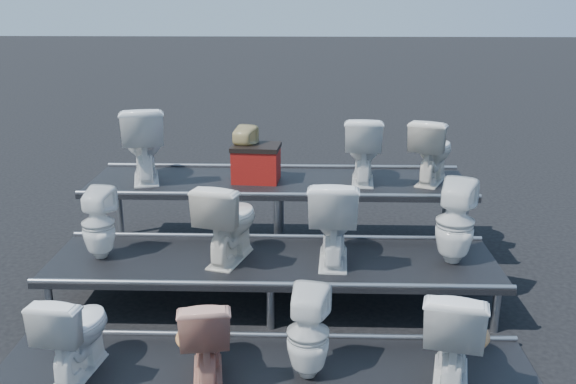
{
  "coord_description": "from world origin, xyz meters",
  "views": [
    {
      "loc": [
        0.32,
        -5.59,
        2.87
      ],
      "look_at": [
        0.14,
        0.1,
        1.1
      ],
      "focal_mm": 40.0,
      "sensor_mm": 36.0,
      "label": 1
    }
  ],
  "objects_px": {
    "toilet_3": "(453,331)",
    "toilet_6": "(333,219)",
    "toilet_0": "(76,331)",
    "toilet_8": "(143,143)",
    "toilet_5": "(229,220)",
    "toilet_7": "(455,222)",
    "toilet_1": "(205,334)",
    "toilet_4": "(98,224)",
    "toilet_9": "(244,154)",
    "toilet_10": "(363,149)",
    "toilet_2": "(308,333)",
    "toilet_11": "(432,150)",
    "red_crate": "(256,165)"
  },
  "relations": [
    {
      "from": "toilet_3",
      "to": "toilet_6",
      "type": "xyz_separation_m",
      "value": [
        -0.86,
        1.3,
        0.41
      ]
    },
    {
      "from": "toilet_0",
      "to": "toilet_8",
      "type": "distance_m",
      "value": 2.74
    },
    {
      "from": "toilet_5",
      "to": "toilet_7",
      "type": "height_order",
      "value": "toilet_7"
    },
    {
      "from": "toilet_0",
      "to": "toilet_1",
      "type": "bearing_deg",
      "value": -171.28
    },
    {
      "from": "toilet_1",
      "to": "toilet_3",
      "type": "height_order",
      "value": "toilet_3"
    },
    {
      "from": "toilet_4",
      "to": "toilet_1",
      "type": "bearing_deg",
      "value": 140.43
    },
    {
      "from": "toilet_8",
      "to": "toilet_7",
      "type": "bearing_deg",
      "value": 143.47
    },
    {
      "from": "toilet_3",
      "to": "toilet_9",
      "type": "bearing_deg",
      "value": -42.08
    },
    {
      "from": "toilet_3",
      "to": "toilet_7",
      "type": "xyz_separation_m",
      "value": [
        0.27,
        1.3,
        0.4
      ]
    },
    {
      "from": "toilet_6",
      "to": "toilet_10",
      "type": "relative_size",
      "value": 1.11
    },
    {
      "from": "toilet_1",
      "to": "toilet_8",
      "type": "distance_m",
      "value": 2.94
    },
    {
      "from": "toilet_6",
      "to": "toilet_2",
      "type": "bearing_deg",
      "value": 83.07
    },
    {
      "from": "toilet_0",
      "to": "toilet_8",
      "type": "bearing_deg",
      "value": -79.76
    },
    {
      "from": "toilet_8",
      "to": "toilet_11",
      "type": "bearing_deg",
      "value": 165.66
    },
    {
      "from": "toilet_7",
      "to": "red_crate",
      "type": "distance_m",
      "value": 2.33
    },
    {
      "from": "toilet_3",
      "to": "toilet_10",
      "type": "distance_m",
      "value": 2.76
    },
    {
      "from": "toilet_6",
      "to": "toilet_0",
      "type": "bearing_deg",
      "value": 36.01
    },
    {
      "from": "toilet_8",
      "to": "toilet_5",
      "type": "bearing_deg",
      "value": 115.76
    },
    {
      "from": "toilet_1",
      "to": "toilet_5",
      "type": "relative_size",
      "value": 0.89
    },
    {
      "from": "toilet_7",
      "to": "toilet_8",
      "type": "relative_size",
      "value": 0.94
    },
    {
      "from": "toilet_8",
      "to": "toilet_4",
      "type": "bearing_deg",
      "value": 69.8
    },
    {
      "from": "toilet_8",
      "to": "red_crate",
      "type": "bearing_deg",
      "value": 164.9
    },
    {
      "from": "red_crate",
      "to": "toilet_3",
      "type": "bearing_deg",
      "value": -52.58
    },
    {
      "from": "toilet_0",
      "to": "toilet_5",
      "type": "distance_m",
      "value": 1.71
    },
    {
      "from": "toilet_8",
      "to": "toilet_6",
      "type": "bearing_deg",
      "value": 133.47
    },
    {
      "from": "toilet_2",
      "to": "toilet_10",
      "type": "relative_size",
      "value": 0.98
    },
    {
      "from": "toilet_3",
      "to": "toilet_5",
      "type": "bearing_deg",
      "value": -22.31
    },
    {
      "from": "toilet_9",
      "to": "toilet_0",
      "type": "bearing_deg",
      "value": 85.67
    },
    {
      "from": "toilet_0",
      "to": "toilet_11",
      "type": "xyz_separation_m",
      "value": [
        3.12,
        2.6,
        0.81
      ]
    },
    {
      "from": "toilet_3",
      "to": "red_crate",
      "type": "relative_size",
      "value": 1.59
    },
    {
      "from": "toilet_10",
      "to": "toilet_9",
      "type": "bearing_deg",
      "value": 4.48
    },
    {
      "from": "toilet_10",
      "to": "toilet_7",
      "type": "bearing_deg",
      "value": 124.61
    },
    {
      "from": "toilet_5",
      "to": "toilet_0",
      "type": "bearing_deg",
      "value": 68.34
    },
    {
      "from": "toilet_5",
      "to": "toilet_11",
      "type": "bearing_deg",
      "value": -131.56
    },
    {
      "from": "toilet_4",
      "to": "toilet_5",
      "type": "distance_m",
      "value": 1.23
    },
    {
      "from": "toilet_5",
      "to": "red_crate",
      "type": "bearing_deg",
      "value": -80.45
    },
    {
      "from": "toilet_2",
      "to": "toilet_5",
      "type": "distance_m",
      "value": 1.56
    },
    {
      "from": "toilet_2",
      "to": "toilet_5",
      "type": "relative_size",
      "value": 0.93
    },
    {
      "from": "toilet_7",
      "to": "toilet_6",
      "type": "bearing_deg",
      "value": 23.31
    },
    {
      "from": "toilet_1",
      "to": "toilet_3",
      "type": "bearing_deg",
      "value": 171.23
    },
    {
      "from": "toilet_9",
      "to": "toilet_7",
      "type": "bearing_deg",
      "value": 165.48
    },
    {
      "from": "toilet_2",
      "to": "toilet_6",
      "type": "distance_m",
      "value": 1.39
    },
    {
      "from": "toilet_5",
      "to": "red_crate",
      "type": "xyz_separation_m",
      "value": [
        0.16,
        1.28,
        0.19
      ]
    },
    {
      "from": "toilet_11",
      "to": "red_crate",
      "type": "relative_size",
      "value": 1.44
    },
    {
      "from": "toilet_3",
      "to": "toilet_9",
      "type": "xyz_separation_m",
      "value": [
        -1.81,
        2.6,
        0.71
      ]
    },
    {
      "from": "toilet_1",
      "to": "toilet_4",
      "type": "height_order",
      "value": "toilet_4"
    },
    {
      "from": "toilet_6",
      "to": "toilet_4",
      "type": "bearing_deg",
      "value": 2.93
    },
    {
      "from": "toilet_1",
      "to": "toilet_4",
      "type": "xyz_separation_m",
      "value": [
        -1.2,
        1.3,
        0.4
      ]
    },
    {
      "from": "toilet_1",
      "to": "toilet_7",
      "type": "relative_size",
      "value": 0.87
    },
    {
      "from": "toilet_1",
      "to": "toilet_7",
      "type": "height_order",
      "value": "toilet_7"
    }
  ]
}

